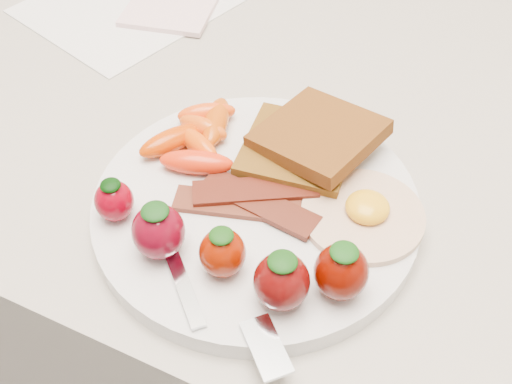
% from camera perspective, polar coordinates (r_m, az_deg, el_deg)
% --- Properties ---
extents(counter, '(2.00, 0.60, 0.90)m').
position_cam_1_polar(counter, '(0.99, 2.71, -13.22)').
color(counter, gray).
rests_on(counter, ground).
extents(plate, '(0.27, 0.27, 0.02)m').
position_cam_1_polar(plate, '(0.53, 0.00, -1.39)').
color(plate, silver).
rests_on(plate, counter).
extents(toast_lower, '(0.10, 0.10, 0.01)m').
position_cam_1_polar(toast_lower, '(0.56, 3.72, 3.74)').
color(toast_lower, '#50300D').
rests_on(toast_lower, plate).
extents(toast_upper, '(0.11, 0.11, 0.02)m').
position_cam_1_polar(toast_upper, '(0.56, 5.59, 5.09)').
color(toast_upper, '#4A2606').
rests_on(toast_upper, toast_lower).
extents(fried_egg, '(0.11, 0.11, 0.02)m').
position_cam_1_polar(fried_egg, '(0.52, 9.58, -1.84)').
color(fried_egg, white).
rests_on(fried_egg, plate).
extents(bacon_strips, '(0.12, 0.08, 0.01)m').
position_cam_1_polar(bacon_strips, '(0.52, -0.49, -0.65)').
color(bacon_strips, black).
rests_on(bacon_strips, plate).
extents(baby_carrots, '(0.09, 0.11, 0.02)m').
position_cam_1_polar(baby_carrots, '(0.57, -5.15, 5.02)').
color(baby_carrots, '#D74E0D').
rests_on(baby_carrots, plate).
extents(strawberries, '(0.22, 0.07, 0.05)m').
position_cam_1_polar(strawberries, '(0.46, -2.03, -5.28)').
color(strawberries, maroon).
rests_on(strawberries, plate).
extents(fork, '(0.16, 0.10, 0.00)m').
position_cam_1_polar(fork, '(0.46, -3.68, -9.62)').
color(fork, silver).
rests_on(fork, plate).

